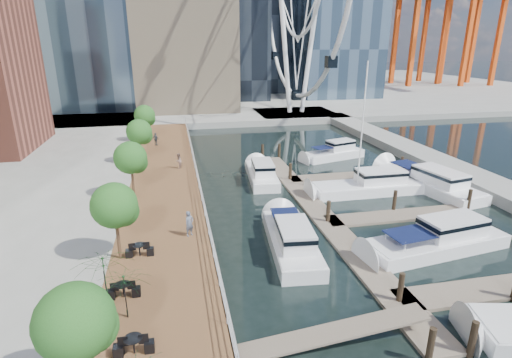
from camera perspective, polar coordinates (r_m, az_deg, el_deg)
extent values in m
plane|color=black|center=(23.21, 10.50, -15.12)|extent=(520.00, 520.00, 0.00)
cube|color=brown|center=(34.95, -12.87, -2.36)|extent=(6.00, 60.00, 1.00)
cube|color=#595954|center=(34.98, -7.96, -2.04)|extent=(0.25, 60.00, 1.00)
cube|color=gray|center=(120.57, -8.13, 12.73)|extent=(200.00, 114.00, 1.00)
cube|color=gray|center=(48.45, 23.89, 2.40)|extent=(4.00, 60.00, 1.00)
cube|color=gray|center=(74.06, 5.67, 9.11)|extent=(14.00, 12.00, 1.00)
cube|color=#6D6051|center=(32.34, 8.90, -4.63)|extent=(2.00, 32.00, 0.20)
cube|color=#6D6051|center=(26.29, 31.30, -13.19)|extent=(12.00, 2.00, 0.20)
cube|color=#6D6051|center=(33.24, 19.89, -4.92)|extent=(12.00, 2.00, 0.20)
cube|color=#6D6051|center=(41.46, 12.88, 0.42)|extent=(12.00, 2.00, 0.20)
cylinder|color=white|center=(72.33, 4.03, 19.67)|extent=(0.80, 0.80, 26.00)
cylinder|color=white|center=(73.82, 8.00, 19.52)|extent=(0.80, 0.80, 26.00)
sphere|color=#265B1E|center=(14.90, -24.45, -18.07)|extent=(2.60, 2.60, 2.60)
cylinder|color=#3F2B1C|center=(24.41, -19.07, -8.14)|extent=(0.20, 0.20, 2.40)
sphere|color=#265B1E|center=(23.57, -19.60, -3.57)|extent=(2.60, 2.60, 2.60)
cylinder|color=#3F2B1C|center=(33.61, -17.17, -0.52)|extent=(0.20, 0.20, 2.40)
sphere|color=#265B1E|center=(33.00, -17.52, 2.92)|extent=(2.60, 2.60, 2.60)
cylinder|color=#3F2B1C|center=(43.17, -16.11, 3.78)|extent=(0.20, 0.20, 2.40)
sphere|color=#265B1E|center=(42.70, -16.37, 6.50)|extent=(2.60, 2.60, 2.60)
cylinder|color=#3F2B1C|center=(52.89, -15.44, 6.51)|extent=(0.20, 0.20, 2.40)
sphere|color=#265B1E|center=(52.50, -15.63, 8.75)|extent=(2.60, 2.60, 2.60)
imported|color=#515A6C|center=(26.17, -9.50, -6.30)|extent=(0.74, 0.69, 1.69)
imported|color=#8A685F|center=(40.44, -11.02, 2.55)|extent=(0.82, 0.91, 1.53)
imported|color=#343B42|center=(50.38, -14.11, 5.54)|extent=(0.95, 0.86, 1.56)
imported|color=#113E1A|center=(19.47, -18.15, -15.62)|extent=(2.64, 2.68, 2.25)
imported|color=#0E3610|center=(20.56, -20.78, -13.38)|extent=(3.11, 3.16, 2.60)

